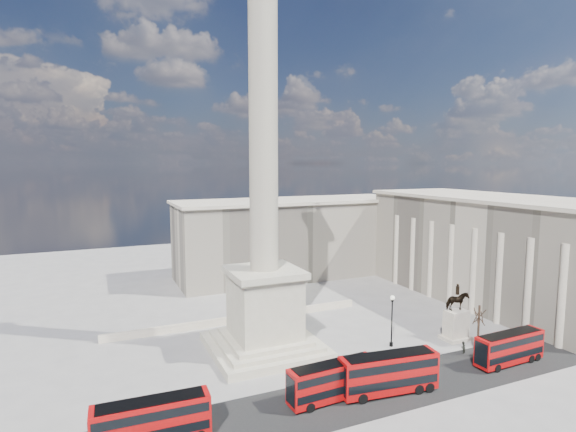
# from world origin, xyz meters

# --- Properties ---
(ground) EXTENTS (180.00, 180.00, 0.00)m
(ground) POSITION_xyz_m (0.00, 0.00, 0.00)
(ground) COLOR #989591
(ground) RESTS_ON ground
(asphalt_road) EXTENTS (120.00, 9.00, 0.01)m
(asphalt_road) POSITION_xyz_m (5.00, -10.00, 0.00)
(asphalt_road) COLOR #252525
(asphalt_road) RESTS_ON ground
(nelsons_column) EXTENTS (14.00, 14.00, 49.85)m
(nelsons_column) POSITION_xyz_m (0.00, 5.00, 12.92)
(nelsons_column) COLOR beige
(nelsons_column) RESTS_ON ground
(balustrade_wall) EXTENTS (40.00, 0.60, 1.10)m
(balustrade_wall) POSITION_xyz_m (0.00, 16.00, 0.55)
(balustrade_wall) COLOR beige
(balustrade_wall) RESTS_ON ground
(building_east) EXTENTS (19.00, 46.00, 18.60)m
(building_east) POSITION_xyz_m (45.00, 10.00, 9.32)
(building_east) COLOR #BCB19A
(building_east) RESTS_ON ground
(building_northeast) EXTENTS (51.00, 17.00, 16.60)m
(building_northeast) POSITION_xyz_m (20.00, 40.00, 8.32)
(building_northeast) COLOR #BCB19A
(building_northeast) RESTS_ON ground
(red_bus_a) EXTENTS (10.06, 2.75, 4.04)m
(red_bus_a) POSITION_xyz_m (-15.95, -9.80, 2.12)
(red_bus_a) COLOR #B3090A
(red_bus_a) RESTS_ON ground
(red_bus_b) EXTENTS (9.87, 2.76, 3.96)m
(red_bus_b) POSITION_xyz_m (2.02, -9.64, 2.08)
(red_bus_b) COLOR #B3090A
(red_bus_b) RESTS_ON ground
(red_bus_c) EXTENTS (10.94, 3.70, 4.35)m
(red_bus_c) POSITION_xyz_m (8.10, -10.84, 2.28)
(red_bus_c) COLOR #B3090A
(red_bus_c) RESTS_ON ground
(red_bus_d) EXTENTS (9.67, 2.54, 3.90)m
(red_bus_d) POSITION_xyz_m (25.87, -10.84, 2.04)
(red_bus_d) COLOR #B3090A
(red_bus_d) RESTS_ON ground
(victorian_lamp) EXTENTS (0.60, 0.60, 6.96)m
(victorian_lamp) POSITION_xyz_m (15.89, -0.75, 4.10)
(victorian_lamp) COLOR black
(victorian_lamp) RESTS_ON ground
(equestrian_statue) EXTENTS (3.76, 2.82, 7.90)m
(equestrian_statue) POSITION_xyz_m (25.52, -2.39, 2.72)
(equestrian_statue) COLOR beige
(equestrian_statue) RESTS_ON ground
(bare_tree_near) EXTENTS (1.60, 1.60, 6.98)m
(bare_tree_near) POSITION_xyz_m (23.94, -7.73, 5.50)
(bare_tree_near) COLOR #332319
(bare_tree_near) RESTS_ON ground
(bare_tree_mid) EXTENTS (1.74, 1.74, 6.58)m
(bare_tree_mid) POSITION_xyz_m (36.99, 4.79, 5.18)
(bare_tree_mid) COLOR #332319
(bare_tree_mid) RESTS_ON ground
(bare_tree_far) EXTENTS (1.89, 1.89, 7.72)m
(bare_tree_far) POSITION_xyz_m (37.77, 10.18, 6.09)
(bare_tree_far) COLOR #332319
(bare_tree_far) RESTS_ON ground
(pedestrian_walking) EXTENTS (0.65, 0.51, 1.55)m
(pedestrian_walking) POSITION_xyz_m (25.08, -2.70, 0.78)
(pedestrian_walking) COLOR black
(pedestrian_walking) RESTS_ON ground
(pedestrian_standing) EXTENTS (0.95, 0.86, 1.59)m
(pedestrian_standing) POSITION_xyz_m (22.92, -6.35, 0.79)
(pedestrian_standing) COLOR black
(pedestrian_standing) RESTS_ON ground
(pedestrian_crossing) EXTENTS (0.53, 1.06, 1.73)m
(pedestrian_crossing) POSITION_xyz_m (3.59, -6.50, 0.87)
(pedestrian_crossing) COLOR black
(pedestrian_crossing) RESTS_ON ground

